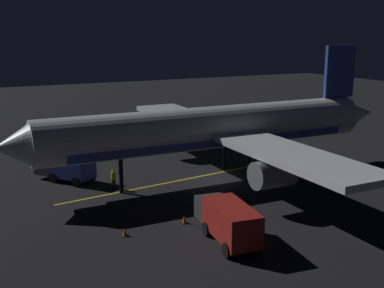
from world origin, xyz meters
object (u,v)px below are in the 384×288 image
airliner (218,129)px  traffic_cone_near_right (184,220)px  baggage_truck (67,168)px  ground_crew_worker (114,179)px  catering_truck (228,221)px  traffic_cone_near_left (125,232)px

airliner → traffic_cone_near_right: size_ratio=68.30×
baggage_truck → traffic_cone_near_right: baggage_truck is taller
airliner → traffic_cone_near_right: (-8.01, 7.45, -4.34)m
airliner → ground_crew_worker: 10.18m
airliner → baggage_truck: size_ratio=6.53×
baggage_truck → catering_truck: size_ratio=0.85×
catering_truck → traffic_cone_near_left: 6.75m
ground_crew_worker → baggage_truck: bearing=34.9°
catering_truck → airliner: bearing=-28.1°
traffic_cone_near_left → baggage_truck: bearing=1.8°
ground_crew_worker → traffic_cone_near_right: bearing=-168.5°
catering_truck → ground_crew_worker: 13.58m
traffic_cone_near_right → ground_crew_worker: bearing=11.5°
traffic_cone_near_right → baggage_truck: bearing=19.5°
traffic_cone_near_right → catering_truck: bearing=-162.4°
airliner → catering_truck: 13.73m
baggage_truck → traffic_cone_near_right: (-13.65, -4.83, -0.97)m
airliner → catering_truck: size_ratio=5.53×
baggage_truck → traffic_cone_near_right: size_ratio=10.46×
catering_truck → ground_crew_worker: size_ratio=3.91×
traffic_cone_near_left → traffic_cone_near_right: 4.41m
catering_truck → traffic_cone_near_left: catering_truck is taller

